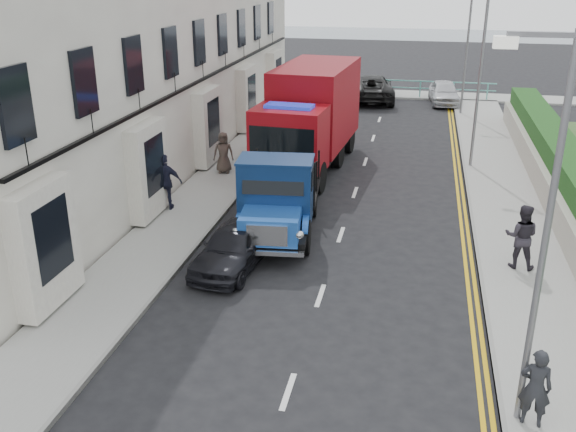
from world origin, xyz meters
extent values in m
plane|color=black|center=(0.00, 0.00, 0.00)|extent=(120.00, 120.00, 0.00)
cube|color=gray|center=(-5.20, 9.00, 0.06)|extent=(2.40, 38.00, 0.12)
cube|color=gray|center=(5.30, 9.00, 0.06)|extent=(2.60, 38.00, 0.12)
cube|color=gray|center=(0.00, 29.00, 0.06)|extent=(30.00, 2.50, 0.12)
plane|color=#4D6269|center=(0.00, 60.00, 0.00)|extent=(120.00, 120.00, 0.00)
cube|color=black|center=(-6.35, 13.00, 3.60)|extent=(0.12, 28.00, 0.10)
cube|color=#B2AD9E|center=(6.60, 9.00, 0.55)|extent=(0.30, 28.00, 1.00)
cube|color=#173A12|center=(7.30, 9.00, 0.95)|extent=(1.20, 28.00, 1.70)
cube|color=#59B2A5|center=(0.00, 28.20, 1.08)|extent=(13.00, 0.08, 0.06)
cube|color=#59B2A5|center=(0.00, 28.20, 0.65)|extent=(13.00, 0.06, 0.05)
cylinder|color=slate|center=(4.30, -2.00, 3.50)|extent=(0.12, 0.12, 7.00)
cube|color=slate|center=(3.80, -2.00, 6.90)|extent=(1.00, 0.08, 0.08)
cube|color=beige|center=(3.30, -2.00, 6.78)|extent=(0.35, 0.18, 0.18)
cylinder|color=slate|center=(4.30, 14.00, 3.50)|extent=(0.12, 0.12, 7.00)
cylinder|color=slate|center=(4.30, 24.00, 3.50)|extent=(0.12, 0.12, 7.00)
cylinder|color=black|center=(-2.70, 4.22, 0.51)|extent=(0.38, 1.04, 1.02)
cylinder|color=black|center=(-0.84, 4.41, 0.51)|extent=(0.38, 1.04, 1.02)
cylinder|color=black|center=(-3.00, 7.18, 0.51)|extent=(0.38, 1.04, 1.02)
cylinder|color=black|center=(-1.14, 7.37, 0.51)|extent=(0.38, 1.04, 1.02)
cube|color=black|center=(-1.92, 5.80, 0.66)|extent=(2.52, 5.28, 0.19)
cube|color=blue|center=(-1.73, 3.84, 1.04)|extent=(1.78, 1.54, 0.77)
cube|color=silver|center=(-1.65, 3.13, 1.04)|extent=(1.12, 0.20, 0.58)
cube|color=navy|center=(-1.85, 5.06, 1.65)|extent=(2.24, 1.48, 1.86)
cube|color=black|center=(-2.05, 7.07, 0.90)|extent=(2.52, 3.18, 0.13)
cylinder|color=black|center=(-3.54, 9.89, 0.58)|extent=(0.43, 1.19, 1.17)
cylinder|color=black|center=(-1.31, 9.72, 0.58)|extent=(0.43, 1.19, 1.17)
cylinder|color=black|center=(-3.29, 13.18, 0.58)|extent=(0.43, 1.19, 1.17)
cylinder|color=black|center=(-1.06, 13.01, 0.58)|extent=(0.43, 1.19, 1.17)
cylinder|color=black|center=(-3.11, 15.51, 0.58)|extent=(0.43, 1.19, 1.17)
cylinder|color=black|center=(-0.88, 15.34, 0.58)|extent=(0.43, 1.19, 1.17)
cube|color=black|center=(-2.22, 12.56, 0.80)|extent=(3.01, 7.61, 0.27)
cube|color=maroon|center=(-2.43, 9.80, 1.91)|extent=(2.70, 2.21, 2.34)
cube|color=black|center=(-2.50, 8.83, 2.02)|extent=(2.34, 0.26, 1.17)
cube|color=maroon|center=(-2.13, 13.73, 2.45)|extent=(3.07, 5.72, 3.19)
imported|color=black|center=(-2.60, 3.18, 0.63)|extent=(1.91, 3.83, 1.25)
imported|color=#5C90C6|center=(-3.60, 12.00, 0.64)|extent=(1.68, 3.97, 1.27)
imported|color=#B3B3B8|center=(-2.60, 13.23, 0.78)|extent=(2.72, 5.58, 1.56)
imported|color=black|center=(-0.93, 27.00, 0.78)|extent=(3.29, 5.92, 1.57)
imported|color=silver|center=(3.42, 26.94, 0.68)|extent=(1.98, 4.14, 1.36)
imported|color=#222328|center=(4.50, -2.14, 0.89)|extent=(0.61, 0.44, 1.54)
imported|color=#2B2730|center=(5.05, 4.52, 1.02)|extent=(0.97, 0.81, 1.80)
imported|color=black|center=(-6.00, 6.72, 1.07)|extent=(1.17, 0.63, 1.90)
imported|color=#463932|center=(-5.32, 11.00, 0.93)|extent=(0.89, 0.69, 1.62)
camera|label=1|loc=(2.15, -12.25, 7.89)|focal=40.00mm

